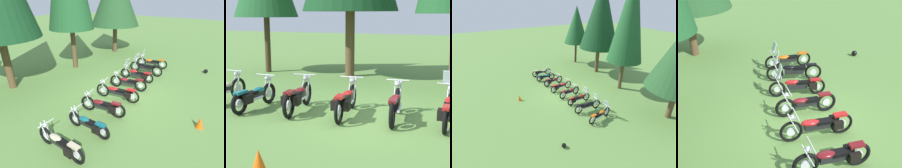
{
  "view_description": "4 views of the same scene",
  "coord_description": "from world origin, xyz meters",
  "views": [
    {
      "loc": [
        -8.11,
        -4.38,
        5.1
      ],
      "look_at": [
        -0.52,
        0.49,
        0.73
      ],
      "focal_mm": 29.81,
      "sensor_mm": 36.0,
      "label": 1
    },
    {
      "loc": [
        2.8,
        -9.08,
        2.9
      ],
      "look_at": [
        -1.1,
        0.41,
        0.83
      ],
      "focal_mm": 56.4,
      "sensor_mm": 36.0,
      "label": 2
    },
    {
      "loc": [
        12.89,
        -7.28,
        8.29
      ],
      "look_at": [
        -0.18,
        0.08,
        0.88
      ],
      "focal_mm": 28.45,
      "sensor_mm": 36.0,
      "label": 3
    },
    {
      "loc": [
        -8.17,
        1.87,
        5.92
      ],
      "look_at": [
        1.35,
        0.67,
        0.91
      ],
      "focal_mm": 47.22,
      "sensor_mm": 36.0,
      "label": 4
    }
  ],
  "objects": [
    {
      "name": "motorcycle_6",
      "position": [
        3.42,
        0.26,
        0.49
      ],
      "size": [
        0.62,
        2.44,
        1.38
      ],
      "rotation": [
        0.0,
        0.0,
        1.54
      ],
      "color": "black",
      "rests_on": "ground_plane"
    },
    {
      "name": "motorcycle_7",
      "position": [
        4.81,
        0.35,
        0.46
      ],
      "size": [
        0.76,
        2.27,
        1.37
      ],
      "rotation": [
        0.0,
        0.0,
        1.75
      ],
      "color": "black",
      "rests_on": "ground_plane"
    },
    {
      "name": "ground_plane",
      "position": [
        0.0,
        0.0,
        0.0
      ],
      "size": [
        80.0,
        80.0,
        0.0
      ],
      "primitive_type": "plane",
      "color": "#608C42"
    },
    {
      "name": "dropped_helmet",
      "position": [
        5.89,
        -3.35,
        0.14
      ],
      "size": [
        0.29,
        0.29,
        0.29
      ],
      "primitive_type": "sphere",
      "color": "black",
      "rests_on": "ground_plane"
    },
    {
      "name": "motorcycle_4",
      "position": [
        0.7,
        0.18,
        0.45
      ],
      "size": [
        0.65,
        2.27,
        1.03
      ],
      "rotation": [
        0.0,
        0.0,
        1.71
      ],
      "color": "black",
      "rests_on": "ground_plane"
    },
    {
      "name": "motorcycle_0",
      "position": [
        -4.95,
        -0.25,
        0.44
      ],
      "size": [
        0.66,
        2.31,
        1.02
      ],
      "rotation": [
        0.0,
        0.0,
        1.52
      ],
      "color": "black",
      "rests_on": "ground_plane"
    },
    {
      "name": "motorcycle_3",
      "position": [
        -0.69,
        0.01,
        0.47
      ],
      "size": [
        0.81,
        2.44,
        1.03
      ],
      "rotation": [
        0.0,
        0.0,
        1.71
      ],
      "color": "black",
      "rests_on": "ground_plane"
    },
    {
      "name": "motorcycle_1",
      "position": [
        -3.57,
        -0.36,
        0.42
      ],
      "size": [
        0.7,
        2.14,
        0.99
      ],
      "rotation": [
        0.0,
        0.0,
        1.54
      ],
      "color": "black",
      "rests_on": "ground_plane"
    },
    {
      "name": "traffic_cone",
      "position": [
        -0.82,
        -4.08,
        0.24
      ],
      "size": [
        0.32,
        0.32,
        0.48
      ],
      "primitive_type": "cone",
      "color": "#EA590F",
      "rests_on": "ground_plane"
    },
    {
      "name": "motorcycle_2",
      "position": [
        -2.19,
        -0.09,
        0.46
      ],
      "size": [
        0.81,
        2.29,
        1.03
      ],
      "rotation": [
        0.0,
        0.0,
        1.72
      ],
      "color": "black",
      "rests_on": "ground_plane"
    },
    {
      "name": "motorcycle_5",
      "position": [
        2.08,
        0.25,
        0.45
      ],
      "size": [
        0.74,
        2.3,
        1.35
      ],
      "rotation": [
        0.0,
        0.0,
        1.59
      ],
      "color": "black",
      "rests_on": "ground_plane"
    }
  ]
}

